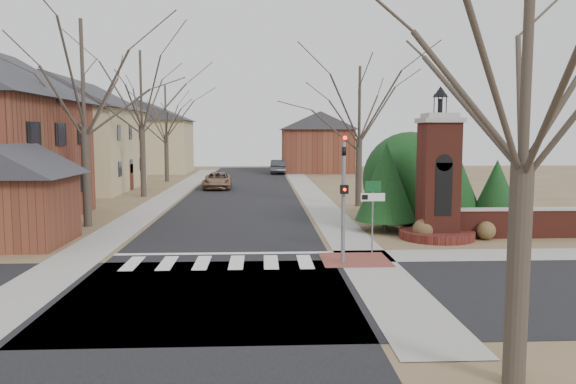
{
  "coord_description": "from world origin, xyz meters",
  "views": [
    {
      "loc": [
        1.5,
        -18.48,
        4.47
      ],
      "look_at": [
        2.64,
        6.0,
        1.94
      ],
      "focal_mm": 35.0,
      "sensor_mm": 36.0,
      "label": 1
    }
  ],
  "objects": [
    {
      "name": "dry_shrub_right",
      "position": [
        11.0,
        4.6,
        0.4
      ],
      "size": [
        0.8,
        0.8,
        0.8
      ],
      "primitive_type": "sphere",
      "color": "brown",
      "rests_on": "ground"
    },
    {
      "name": "evergreen_mid",
      "position": [
        10.5,
        8.2,
        2.6
      ],
      "size": [
        3.4,
        3.4,
        4.7
      ],
      "color": "#473D33",
      "rests_on": "ground"
    },
    {
      "name": "house_distant_left",
      "position": [
        -12.01,
        48.0,
        4.25
      ],
      "size": [
        10.8,
        8.8,
        8.53
      ],
      "color": "tan",
      "rests_on": "ground"
    },
    {
      "name": "garage_left",
      "position": [
        -8.52,
        4.49,
        2.24
      ],
      "size": [
        4.8,
        4.8,
        4.29
      ],
      "color": "brown",
      "rests_on": "ground"
    },
    {
      "name": "crosswalk_zone",
      "position": [
        0.0,
        0.8,
        0.01
      ],
      "size": [
        8.0,
        2.2,
        0.02
      ],
      "primitive_type": "cube",
      "color": "silver",
      "rests_on": "ground"
    },
    {
      "name": "bare_tree_1",
      "position": [
        -7.0,
        22.0,
        8.03
      ],
      "size": [
        8.4,
        8.4,
        11.64
      ],
      "color": "#473D33",
      "rests_on": "ground"
    },
    {
      "name": "sidewalk_left",
      "position": [
        -5.2,
        22.0,
        0.01
      ],
      "size": [
        2.0,
        60.0,
        0.02
      ],
      "primitive_type": "cube",
      "color": "gray",
      "rests_on": "ground"
    },
    {
      "name": "evergreen_far",
      "position": [
        12.5,
        7.2,
        1.9
      ],
      "size": [
        2.4,
        2.4,
        3.3
      ],
      "color": "#473D33",
      "rests_on": "ground"
    },
    {
      "name": "ground",
      "position": [
        0.0,
        0.0,
        0.0
      ],
      "size": [
        120.0,
        120.0,
        0.0
      ],
      "primitive_type": "plane",
      "color": "brown",
      "rests_on": "ground"
    },
    {
      "name": "dry_shrub_left",
      "position": [
        8.31,
        4.6,
        0.46
      ],
      "size": [
        0.93,
        0.93,
        0.93
      ],
      "primitive_type": "sphere",
      "color": "brown",
      "rests_on": "ground"
    },
    {
      "name": "bare_tree_2",
      "position": [
        -7.5,
        35.0,
        7.03
      ],
      "size": [
        7.35,
        7.35,
        10.19
      ],
      "color": "#473D33",
      "rests_on": "ground"
    },
    {
      "name": "brick_garden_wall",
      "position": [
        13.5,
        5.0,
        0.66
      ],
      "size": [
        7.5,
        0.5,
        1.3
      ],
      "color": "maroon",
      "rests_on": "ground"
    },
    {
      "name": "stop_bar",
      "position": [
        0.0,
        2.3,
        0.01
      ],
      "size": [
        8.0,
        0.35,
        0.02
      ],
      "primitive_type": "cube",
      "color": "silver",
      "rests_on": "ground"
    },
    {
      "name": "bare_tree_3",
      "position": [
        7.5,
        16.0,
        6.69
      ],
      "size": [
        7.0,
        7.0,
        9.7
      ],
      "color": "#473D33",
      "rests_on": "ground"
    },
    {
      "name": "evergreen_near",
      "position": [
        7.2,
        7.0,
        2.3
      ],
      "size": [
        2.8,
        2.8,
        4.1
      ],
      "color": "#473D33",
      "rests_on": "ground"
    },
    {
      "name": "main_street",
      "position": [
        0.0,
        22.0,
        0.01
      ],
      "size": [
        8.0,
        70.0,
        0.01
      ],
      "primitive_type": "cube",
      "color": "black",
      "rests_on": "ground"
    },
    {
      "name": "brick_gate_monument",
      "position": [
        9.0,
        4.99,
        2.17
      ],
      "size": [
        3.2,
        3.2,
        6.47
      ],
      "color": "maroon",
      "rests_on": "ground"
    },
    {
      "name": "house_stucco_left",
      "position": [
        -13.5,
        27.0,
        4.59
      ],
      "size": [
        9.8,
        12.8,
        9.28
      ],
      "color": "tan",
      "rests_on": "ground"
    },
    {
      "name": "traffic_signal_pole",
      "position": [
        4.3,
        0.57,
        2.59
      ],
      "size": [
        0.28,
        0.41,
        4.5
      ],
      "color": "slate",
      "rests_on": "ground"
    },
    {
      "name": "sign_post",
      "position": [
        5.59,
        1.99,
        1.95
      ],
      "size": [
        0.9,
        0.07,
        2.75
      ],
      "color": "slate",
      "rests_on": "ground"
    },
    {
      "name": "bare_tree_4",
      "position": [
        6.0,
        -9.0,
        6.35
      ],
      "size": [
        6.65,
        6.65,
        9.21
      ],
      "color": "#473D33",
      "rests_on": "ground"
    },
    {
      "name": "sidewalk_right_main",
      "position": [
        5.2,
        22.0,
        0.01
      ],
      "size": [
        2.0,
        60.0,
        0.02
      ],
      "primitive_type": "cube",
      "color": "gray",
      "rests_on": "ground"
    },
    {
      "name": "house_distant_right",
      "position": [
        7.99,
        47.99,
        3.65
      ],
      "size": [
        8.8,
        8.8,
        7.3
      ],
      "color": "brown",
      "rests_on": "ground"
    },
    {
      "name": "bare_tree_0",
      "position": [
        -7.0,
        9.0,
        7.7
      ],
      "size": [
        8.05,
        8.05,
        11.15
      ],
      "color": "#473D33",
      "rests_on": "ground"
    },
    {
      "name": "curb_apron",
      "position": [
        4.8,
        1.0,
        0.01
      ],
      "size": [
        2.4,
        2.4,
        0.02
      ],
      "primitive_type": "cube",
      "color": "brown",
      "rests_on": "ground"
    },
    {
      "name": "distant_car",
      "position": [
        3.4,
        45.12,
        0.79
      ],
      "size": [
        1.97,
        4.91,
        1.59
      ],
      "primitive_type": "imported",
      "rotation": [
        0.0,
        0.0,
        3.08
      ],
      "color": "#373A3F",
      "rests_on": "ground"
    },
    {
      "name": "cross_street",
      "position": [
        0.0,
        -3.0,
        0.01
      ],
      "size": [
        120.0,
        8.0,
        0.01
      ],
      "primitive_type": "cube",
      "color": "black",
      "rests_on": "ground"
    },
    {
      "name": "evergreen_mass",
      "position": [
        9.0,
        9.5,
        2.4
      ],
      "size": [
        4.8,
        4.8,
        4.8
      ],
      "primitive_type": "sphere",
      "color": "black",
      "rests_on": "ground"
    },
    {
      "name": "pickup_truck",
      "position": [
        -2.15,
        27.66,
        0.68
      ],
      "size": [
        2.39,
        4.93,
        1.35
      ],
      "primitive_type": "imported",
      "rotation": [
        0.0,
        0.0,
        0.03
      ],
      "color": "#856249",
      "rests_on": "ground"
    }
  ]
}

